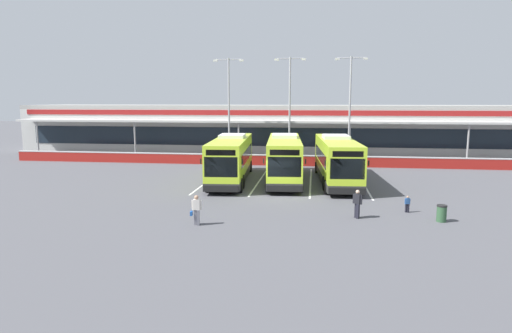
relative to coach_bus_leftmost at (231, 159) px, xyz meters
The scene contains 17 objects.
ground_plane 7.24m from the coach_bus_leftmost, 50.93° to the right, with size 200.00×200.00×0.00m, color #4C4C51.
terminal_building 21.95m from the coach_bus_leftmost, 78.35° to the left, with size 70.00×13.00×6.00m.
red_barrier_wall 10.15m from the coach_bus_leftmost, 63.96° to the left, with size 60.00×0.40×1.10m.
coach_bus_leftmost is the anchor object (origin of this frame).
coach_bus_left_centre 4.38m from the coach_bus_leftmost, ahead, with size 3.60×12.30×3.78m.
coach_bus_centre 8.58m from the coach_bus_leftmost, ahead, with size 3.60×12.30×3.78m.
bay_stripe_far_west 2.65m from the coach_bus_leftmost, 163.60° to the left, with size 0.14×13.00×0.01m, color silver.
bay_stripe_west 2.98m from the coach_bus_leftmost, 13.38° to the left, with size 0.14×13.00×0.01m, color silver.
bay_stripe_mid_west 6.78m from the coach_bus_leftmost, ahead, with size 0.14×13.00×0.01m, color silver.
bay_stripe_centre 10.88m from the coach_bus_leftmost, ahead, with size 0.14×13.00×0.01m, color silver.
pedestrian_with_handbag 13.11m from the coach_bus_leftmost, 87.36° to the right, with size 0.64×0.32×1.62m.
pedestrian_in_dark_coat 14.02m from the coach_bus_leftmost, 48.75° to the right, with size 0.51×0.41×1.62m.
pedestrian_child 15.20m from the coach_bus_leftmost, 35.74° to the right, with size 0.33×0.18×1.00m.
lamp_post_west 12.31m from the coach_bus_leftmost, 101.89° to the left, with size 3.24×0.28×11.00m.
lamp_post_centre 12.55m from the coach_bus_leftmost, 69.28° to the left, with size 3.24×0.28×11.00m.
lamp_post_east 15.72m from the coach_bus_leftmost, 46.80° to the left, with size 3.24×0.28×11.00m.
litter_bin 17.44m from the coach_bus_leftmost, 37.79° to the right, with size 0.54×0.54×0.93m.
Camera 1 is at (2.30, -29.52, 6.57)m, focal length 30.58 mm.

